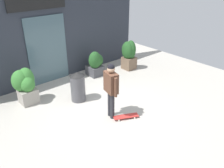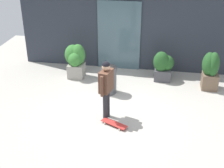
% 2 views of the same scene
% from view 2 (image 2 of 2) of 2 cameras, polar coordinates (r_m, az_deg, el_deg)
% --- Properties ---
extents(ground_plane, '(12.00, 12.00, 0.00)m').
position_cam_2_polar(ground_plane, '(9.41, 0.54, -4.27)').
color(ground_plane, '#B2ADA3').
extents(building_facade, '(8.06, 0.31, 3.38)m').
position_cam_2_polar(building_facade, '(11.53, 2.93, 10.85)').
color(building_facade, '#2D333D').
rests_on(building_facade, ground_plane).
extents(skateboarder, '(0.36, 0.63, 1.73)m').
position_cam_2_polar(skateboarder, '(8.40, -1.08, -0.01)').
color(skateboarder, '#28282D').
rests_on(skateboarder, ground_plane).
extents(skateboard, '(0.78, 0.53, 0.08)m').
position_cam_2_polar(skateboard, '(8.57, 0.40, -7.27)').
color(skateboard, red).
rests_on(skateboard, ground_plane).
extents(planter_box_left, '(0.57, 0.61, 1.31)m').
position_cam_2_polar(planter_box_left, '(10.67, 17.62, 2.62)').
color(planter_box_left, brown).
rests_on(planter_box_left, ground_plane).
extents(planter_box_right, '(0.73, 0.72, 1.22)m').
position_cam_2_polar(planter_box_right, '(11.11, -6.71, 4.61)').
color(planter_box_right, gray).
rests_on(planter_box_right, ground_plane).
extents(planter_box_mid, '(0.71, 0.65, 1.08)m').
position_cam_2_polar(planter_box_mid, '(11.01, 9.50, 3.45)').
color(planter_box_mid, '#47474C').
rests_on(planter_box_mid, ground_plane).
extents(trash_bin, '(0.50, 0.50, 1.04)m').
position_cam_2_polar(trash_bin, '(9.99, -0.59, 1.09)').
color(trash_bin, '#4C4C51').
rests_on(trash_bin, ground_plane).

